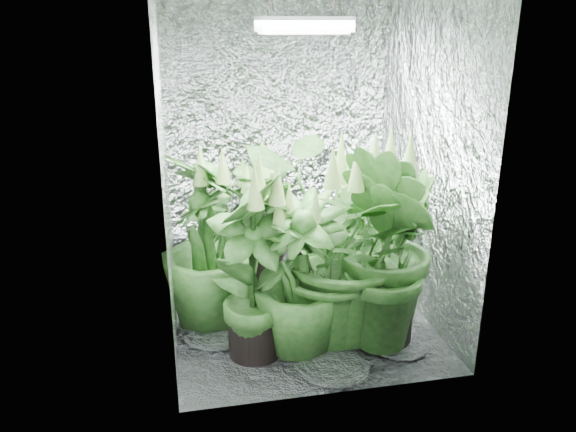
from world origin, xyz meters
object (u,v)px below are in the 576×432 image
Objects in this scene: plant_b at (265,217)px; plant_d at (209,242)px; plant_f at (253,268)px; plant_g at (389,249)px; grow_lamp at (303,25)px; plant_h at (299,278)px; plant_e at (339,249)px; plant_a at (232,226)px; plant_c at (357,227)px; circulation_fan at (366,260)px.

plant_b is 0.74m from plant_d.
plant_g reaches higher than plant_f.
plant_d is 0.91× the size of plant_g.
plant_h is at bearing -104.52° from grow_lamp.
grow_lamp is 0.39× the size of plant_e.
plant_d is 0.81m from plant_e.
plant_a is 0.25m from plant_b.
plant_c is 0.80× the size of plant_f.
plant_d is at bearing 174.21° from grow_lamp.
plant_e reaches higher than plant_c.
plant_f is 0.90× the size of plant_g.
grow_lamp is at bearing -5.79° from plant_d.
plant_b is 1.18m from plant_g.
circulation_fan is (0.47, 0.83, -0.47)m from plant_e.
plant_b is 0.83× the size of plant_e.
plant_e is at bearing -25.56° from plant_d.
plant_a is at bearing 119.72° from plant_e.
plant_b is (0.25, 0.00, 0.05)m from plant_a.
plant_h reaches higher than plant_c.
plant_b is (-0.13, 0.64, -1.33)m from grow_lamp.
plant_g is at bearing -96.43° from plant_c.
plant_a is 1.02× the size of plant_c.
plant_c is 0.93× the size of plant_h.
plant_c is at bearing -9.83° from plant_a.
plant_c is (0.52, 0.48, -1.40)m from grow_lamp.
plant_a is at bearing -180.00° from plant_b.
plant_f is (-0.51, -0.05, -0.05)m from plant_e.
plant_a is 0.74× the size of plant_g.
plant_b is 0.98m from plant_e.
circulation_fan is at bearing 40.63° from grow_lamp.
circulation_fan is at bearing 42.02° from plant_f.
plant_c is 0.90m from plant_g.
plant_a is at bearing 170.17° from plant_c.
plant_d reaches higher than plant_c.
plant_b is 1.00m from plant_h.
plant_h is at bearing 176.71° from plant_g.
plant_c is at bearing 64.63° from plant_e.
plant_c is (0.90, -0.16, -0.02)m from plant_a.
plant_a and plant_c have the same top height.
grow_lamp reaches higher than plant_g.
plant_g is at bearing -52.21° from plant_a.
plant_d is 3.83× the size of circulation_fan.
grow_lamp reaches higher than plant_c.
plant_d is 0.64m from plant_h.
plant_a is 0.91× the size of plant_b.
plant_d is at bearing 154.44° from plant_e.
plant_a is 0.82× the size of plant_f.
grow_lamp is 0.42× the size of plant_f.
grow_lamp is at bearing 44.33° from plant_f.
circulation_fan is at bearing -5.98° from plant_a.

